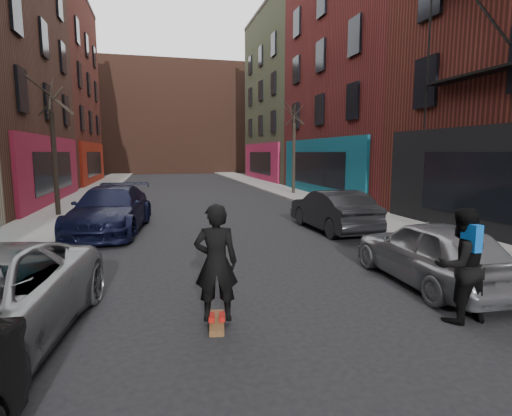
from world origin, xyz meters
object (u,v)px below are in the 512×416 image
parked_right_far (432,252)px  skateboarder (216,263)px  parked_right_end (332,210)px  pedestrian (460,265)px  tree_right_far (294,139)px  skateboard (217,322)px  tree_left_far (53,135)px  parked_left_end (111,209)px

parked_right_far → skateboarder: size_ratio=2.18×
parked_right_end → pedestrian: (-1.22, -7.38, 0.22)m
tree_right_far → skateboarder: bearing=-112.8°
parked_right_far → skateboard: bearing=13.0°
tree_left_far → pedestrian: size_ratio=3.55×
parked_left_end → parked_right_far: 10.06m
skateboard → pedestrian: pedestrian is taller
parked_left_end → skateboarder: size_ratio=2.92×
parked_left_end → pedestrian: bearing=-48.3°
parked_right_end → skateboarder: size_ratio=2.34×
tree_left_far → parked_right_end: (9.85, -5.31, -2.67)m
tree_left_far → parked_right_end: 11.50m
tree_right_far → skateboard: (-7.55, -17.95, -3.48)m
parked_right_far → skateboard: (-4.55, -0.91, -0.63)m
tree_right_far → parked_left_end: tree_right_far is taller
tree_left_far → parked_right_far: (9.40, -11.04, -2.70)m
tree_right_far → parked_right_end: tree_right_far is taller
tree_right_far → parked_right_far: bearing=-100.0°
skateboarder → tree_left_far: bearing=-59.2°
skateboard → parked_right_end: bearing=61.7°
skateboard → pedestrian: size_ratio=0.44×
skateboarder → pedestrian: bearing=177.6°
skateboard → pedestrian: 3.95m
skateboarder → parked_left_end: bearing=-65.1°
parked_right_far → skateboarder: (-4.55, -0.91, 0.34)m
parked_right_far → parked_left_end: bearing=-44.7°
tree_left_far → parked_right_far: bearing=-49.6°
tree_right_far → pedestrian: 19.25m
tree_right_far → pedestrian: (-3.77, -18.69, -2.61)m
tree_left_far → parked_right_far: tree_left_far is taller
parked_right_end → skateboarder: (-5.00, -6.64, 0.31)m
tree_left_far → skateboarder: 13.11m
tree_left_far → parked_left_end: (2.46, -3.75, -2.61)m
skateboarder → pedestrian: (3.78, -0.75, -0.09)m
tree_left_far → parked_right_end: size_ratio=1.52×
tree_left_far → skateboard: size_ratio=8.12×
tree_left_far → tree_right_far: (12.40, 6.00, 0.15)m
skateboarder → pedestrian: 3.86m
tree_right_far → parked_right_end: size_ratio=1.59×
tree_right_far → parked_left_end: bearing=-135.6°
tree_left_far → pedestrian: tree_left_far is taller
parked_right_far → pedestrian: 1.84m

